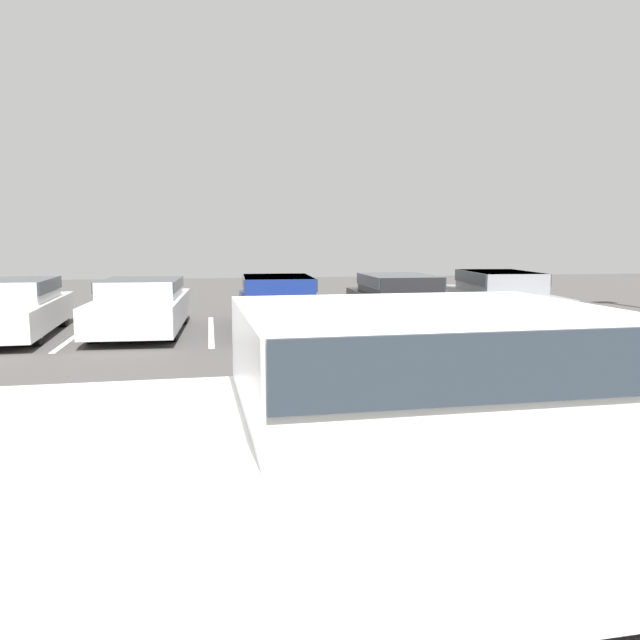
{
  "coord_description": "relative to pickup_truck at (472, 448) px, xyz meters",
  "views": [
    {
      "loc": [
        -0.97,
        -3.57,
        2.12
      ],
      "look_at": [
        0.51,
        4.8,
        1.0
      ],
      "focal_mm": 35.0,
      "sensor_mm": 36.0,
      "label": 1
    }
  ],
  "objects": [
    {
      "name": "parked_sedan_a",
      "position": [
        -5.79,
        10.97,
        -0.21
      ],
      "size": [
        2.03,
        4.79,
        1.24
      ],
      "rotation": [
        0.0,
        0.0,
        -1.53
      ],
      "color": "silver",
      "rests_on": "ground_plane"
    },
    {
      "name": "stall_stripe_c",
      "position": [
        -1.51,
        11.07,
        -0.88
      ],
      "size": [
        0.12,
        4.82,
        0.01
      ],
      "primitive_type": "cube",
      "color": "white",
      "rests_on": "ground_plane"
    },
    {
      "name": "stall_stripe_f",
      "position": [
        7.25,
        11.07,
        -0.88
      ],
      "size": [
        0.12,
        4.82,
        0.01
      ],
      "primitive_type": "cube",
      "color": "white",
      "rests_on": "ground_plane"
    },
    {
      "name": "stall_stripe_d",
      "position": [
        1.41,
        11.07,
        -0.88
      ],
      "size": [
        0.12,
        4.82,
        0.01
      ],
      "primitive_type": "cube",
      "color": "white",
      "rests_on": "ground_plane"
    },
    {
      "name": "stall_stripe_b",
      "position": [
        -4.44,
        11.07,
        -0.88
      ],
      "size": [
        0.12,
        4.82,
        0.01
      ],
      "primitive_type": "cube",
      "color": "white",
      "rests_on": "ground_plane"
    },
    {
      "name": "parked_sedan_d",
      "position": [
        3.01,
        11.14,
        -0.22
      ],
      "size": [
        1.78,
        4.36,
        1.23
      ],
      "rotation": [
        0.0,
        0.0,
        -1.58
      ],
      "color": "#232326",
      "rests_on": "ground_plane"
    },
    {
      "name": "parked_sedan_c",
      "position": [
        0.04,
        11.16,
        -0.22
      ],
      "size": [
        1.93,
        4.52,
        1.23
      ],
      "rotation": [
        0.0,
        0.0,
        -1.61
      ],
      "color": "navy",
      "rests_on": "ground_plane"
    },
    {
      "name": "stall_stripe_e",
      "position": [
        4.33,
        11.07,
        -0.88
      ],
      "size": [
        0.12,
        4.82,
        0.01
      ],
      "primitive_type": "cube",
      "color": "white",
      "rests_on": "ground_plane"
    },
    {
      "name": "ground_plane",
      "position": [
        -0.55,
        0.2,
        -0.88
      ],
      "size": [
        60.0,
        60.0,
        0.0
      ],
      "primitive_type": "plane",
      "color": "#4C4947"
    },
    {
      "name": "parked_sedan_b",
      "position": [
        -3.04,
        11.07,
        -0.23
      ],
      "size": [
        2.0,
        4.69,
        1.2
      ],
      "rotation": [
        0.0,
        0.0,
        -1.61
      ],
      "color": "silver",
      "rests_on": "ground_plane"
    },
    {
      "name": "parked_sedan_e",
      "position": [
        5.67,
        11.21,
        -0.2
      ],
      "size": [
        2.17,
        4.91,
        1.29
      ],
      "rotation": [
        0.0,
        0.0,
        -1.67
      ],
      "color": "gray",
      "rests_on": "ground_plane"
    },
    {
      "name": "pickup_truck",
      "position": [
        0.0,
        0.0,
        0.0
      ],
      "size": [
        5.88,
        2.15,
        1.73
      ],
      "rotation": [
        0.0,
        0.0,
        0.03
      ],
      "color": "white",
      "rests_on": "ground_plane"
    },
    {
      "name": "wheel_stop_curb",
      "position": [
        3.05,
        13.92,
        -0.81
      ],
      "size": [
        1.76,
        0.2,
        0.14
      ],
      "primitive_type": "cube",
      "color": "#B7B2A8",
      "rests_on": "ground_plane"
    }
  ]
}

